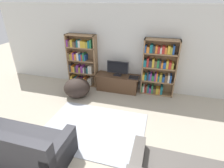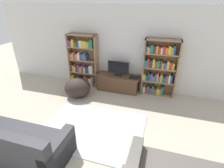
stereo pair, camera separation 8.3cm
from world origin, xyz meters
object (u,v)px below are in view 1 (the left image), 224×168
television (118,68)px  laptop (134,77)px  bookshelf_right (158,68)px  bookshelf_left (82,61)px  beanbag_ottoman (77,88)px  couch_left_sectional (15,146)px  tv_stand (117,83)px

television → laptop: television is taller
television → bookshelf_right: bearing=6.1°
bookshelf_left → beanbag_ottoman: 1.03m
television → couch_left_sectional: size_ratio=0.33×
television → beanbag_ottoman: bearing=-146.0°
laptop → couch_left_sectional: size_ratio=0.14×
television → couch_left_sectional: television is taller
bookshelf_right → television: bearing=-173.9°
tv_stand → laptop: (0.53, -0.05, 0.27)m
laptop → couch_left_sectional: 3.51m
couch_left_sectional → laptop: bearing=61.7°
tv_stand → bookshelf_right: bearing=6.3°
television → couch_left_sectional: (-1.13, -3.14, -0.48)m
couch_left_sectional → bookshelf_left: bearing=92.4°
couch_left_sectional → bookshelf_right: bearing=54.3°
bookshelf_right → tv_stand: bearing=-173.7°
laptop → tv_stand: bearing=174.7°
laptop → beanbag_ottoman: bearing=-157.2°
television → laptop: 0.58m
bookshelf_left → laptop: 1.83m
tv_stand → laptop: size_ratio=4.68×
beanbag_ottoman → couch_left_sectional: bearing=-91.4°
couch_left_sectional → beanbag_ottoman: size_ratio=2.60×
bookshelf_right → tv_stand: size_ratio=1.25×
bookshelf_left → tv_stand: bookshelf_left is taller
tv_stand → beanbag_ottoman: (-1.08, -0.72, 0.02)m
bookshelf_right → tv_stand: (-1.21, -0.13, -0.58)m
beanbag_ottoman → laptop: bearing=22.8°
television → beanbag_ottoman: 1.38m
laptop → couch_left_sectional: (-1.66, -3.08, -0.25)m
bookshelf_right → laptop: 0.77m
laptop → couch_left_sectional: bearing=-118.3°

